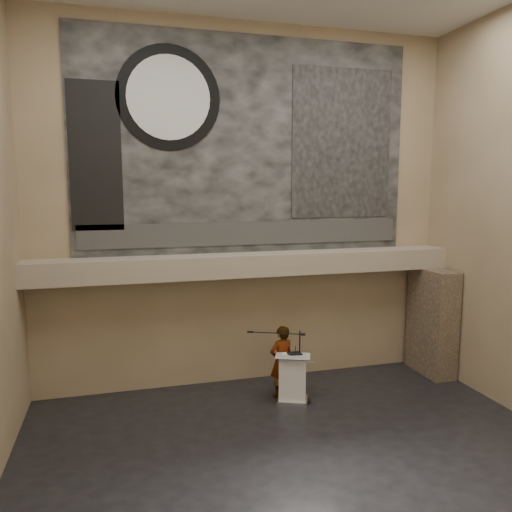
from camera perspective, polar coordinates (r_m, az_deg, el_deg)
name	(u,v)px	position (r m, az deg, el deg)	size (l,w,h in m)	color
floor	(305,463)	(9.41, 5.65, -22.47)	(10.00, 10.00, 0.00)	black
wall_back	(247,208)	(11.94, -1.03, 5.51)	(10.00, 0.02, 8.50)	#807051
wall_front	(482,246)	(4.66, 24.39, 1.01)	(10.00, 0.02, 8.50)	#807051
soffit	(251,264)	(11.68, -0.52, -0.95)	(10.00, 0.80, 0.50)	gray
sprinkler_left	(184,280)	(11.38, -8.27, -2.71)	(0.04, 0.04, 0.06)	#B2893D
sprinkler_right	(327,273)	(12.30, 8.12, -1.90)	(0.04, 0.04, 0.06)	#B2893D
banner	(247,146)	(11.94, -1.01, 12.48)	(8.00, 0.05, 5.00)	black
banner_text_strip	(248,233)	(11.91, -0.94, 2.61)	(7.76, 0.02, 0.55)	#2C2C2C
banner_clock_rim	(169,98)	(11.70, -9.95, 17.39)	(2.30, 2.30, 0.02)	black
banner_clock_face	(169,98)	(11.68, -9.94, 17.40)	(1.84, 1.84, 0.02)	silver
banner_building_print	(342,144)	(12.72, 9.82, 12.53)	(2.60, 0.02, 3.60)	black
banner_brick_print	(95,156)	(11.50, -17.89, 10.77)	(1.10, 0.02, 3.20)	black
stone_pier	(432,321)	(13.58, 19.48, -7.05)	(0.60, 1.40, 2.70)	#45372A
lectern	(293,378)	(11.39, 4.20, -13.73)	(0.89, 0.77, 1.14)	silver
binder	(295,354)	(11.18, 4.44, -11.08)	(0.29, 0.23, 0.04)	black
papers	(287,355)	(11.15, 3.59, -11.20)	(0.20, 0.28, 0.01)	white
speaker_person	(282,361)	(11.58, 2.93, -11.92)	(0.60, 0.39, 1.65)	silver
mic_stand	(297,391)	(11.54, 4.76, -15.10)	(1.32, 0.75, 1.62)	black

